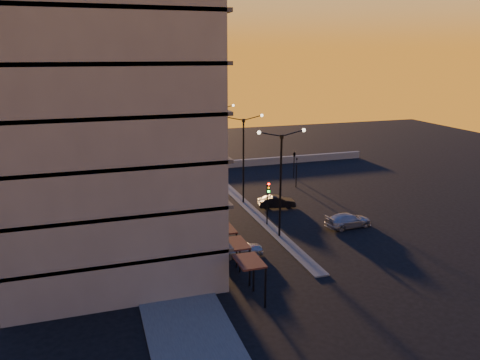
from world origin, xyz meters
name	(u,v)px	position (x,y,z in m)	size (l,w,h in m)	color
ground	(279,237)	(0.00, 0.00, 0.00)	(120.00, 120.00, 0.00)	black
sidewalk_west	(153,234)	(-10.50, 4.00, 0.06)	(5.00, 40.00, 0.12)	#4C4C49
median	(243,203)	(0.00, 10.00, 0.06)	(1.20, 36.00, 0.12)	#4C4C49
parapet	(221,165)	(2.00, 26.00, 0.50)	(44.00, 0.50, 1.00)	gray
building	(103,106)	(-14.00, 0.03, 11.91)	(14.35, 17.08, 25.00)	slate
streetlamp_near	(281,175)	(0.00, 0.00, 5.59)	(4.32, 0.32, 9.51)	black
streetlamp_mid	(243,152)	(0.00, 10.00, 5.59)	(4.32, 0.32, 9.51)	black
streetlamp_far	(218,136)	(0.00, 20.00, 5.59)	(4.32, 0.32, 9.51)	black
traffic_light_main	(268,196)	(0.00, 2.87, 2.89)	(0.28, 0.44, 4.25)	black
signal_east_a	(296,172)	(8.00, 14.00, 1.93)	(0.13, 0.16, 3.60)	black
signal_east_b	(294,154)	(9.50, 18.00, 3.10)	(0.42, 1.99, 3.60)	black
car_hatchback	(240,248)	(-4.48, -2.67, 0.63)	(1.49, 3.71, 1.27)	#AEB0B6
car_sedan	(277,202)	(2.84, 7.54, 0.64)	(1.35, 3.86, 1.27)	black
car_wagon	(348,220)	(7.01, 0.30, 0.65)	(1.82, 4.48, 1.30)	#A3A5AB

